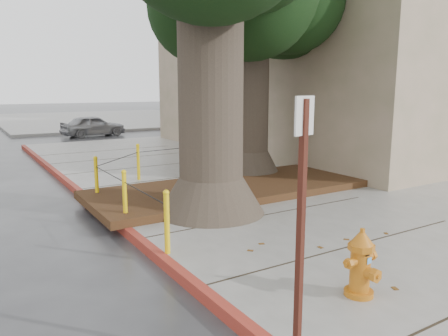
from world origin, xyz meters
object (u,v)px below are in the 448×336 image
at_px(signpost, 301,216).
at_px(car_silver, 93,126).
at_px(fire_hydrant, 361,263).
at_px(car_red, 241,121).

distance_m(signpost, car_silver, 20.60).
height_order(fire_hydrant, signpost, signpost).
bearing_deg(car_silver, car_red, -106.24).
bearing_deg(car_silver, fire_hydrant, 167.16).
relative_size(car_silver, car_red, 0.90).
xyz_separation_m(fire_hydrant, car_silver, (2.34, 19.73, 0.01)).
distance_m(signpost, car_red, 22.29).
height_order(signpost, car_silver, signpost).
relative_size(signpost, car_silver, 0.71).
xyz_separation_m(signpost, car_silver, (3.73, 20.24, -0.90)).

